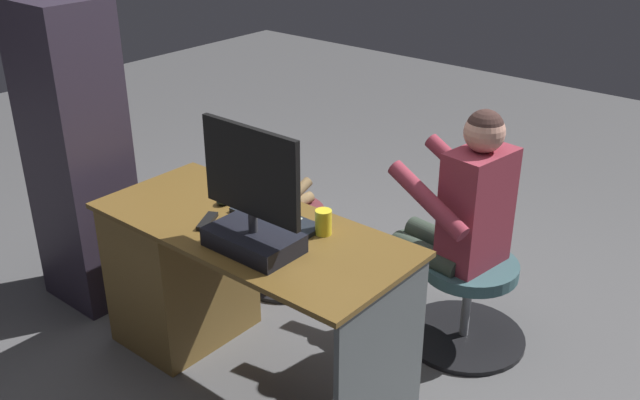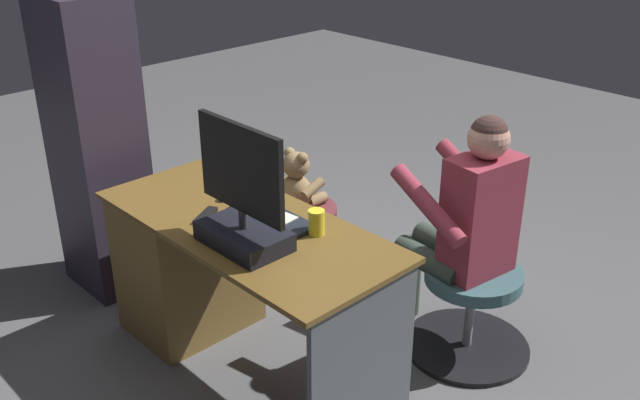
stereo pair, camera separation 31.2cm
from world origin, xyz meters
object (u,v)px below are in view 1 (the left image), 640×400
Objects in this scene: computer_mouse at (226,200)px; tv_remote at (207,221)px; person at (458,211)px; cup at (323,222)px; keyboard at (276,219)px; monitor at (253,212)px; visitor_chair at (467,297)px; teddy_bear at (285,184)px; desk at (195,268)px; office_chair_teddy at (285,239)px.

computer_mouse reaches higher than tv_remote.
cup is at bearing 69.26° from person.
monitor is at bearing 112.94° from keyboard.
keyboard is 0.71× the size of visitor_chair.
tv_remote is (0.30, -0.03, -0.15)m from monitor.
teddy_bear is (0.71, -0.54, -0.22)m from cup.
visitor_chair is at bearing -139.27° from computer_mouse.
teddy_bear is (0.05, -0.68, 0.18)m from desk.
teddy_bear is 1.10m from visitor_chair.
desk is 0.69m from office_chair_teddy.
office_chair_teddy is (0.58, -0.79, -0.65)m from monitor.
desk is 2.40× the size of visitor_chair.
cup is at bearing -116.03° from monitor.
monitor is 1.20× the size of keyboard.
keyboard reaches higher than visitor_chair.
person is (-0.38, -0.93, -0.23)m from monitor.
keyboard is at bearing 51.74° from visitor_chair.
desk is 13.45× the size of cup.
monitor is 0.85× the size of visitor_chair.
desk is 4.29× the size of teddy_bear.
computer_mouse reaches higher than desk.
keyboard is 2.80× the size of tv_remote.
visitor_chair is (-0.46, -0.94, -0.66)m from monitor.
person is (-0.25, -0.66, -0.12)m from cup.
tv_remote is 1.13m from person.
teddy_bear is at bearing -37.33° from cup.
person reaches higher than visitor_chair.
person reaches higher than computer_mouse.
teddy_bear reaches higher than tv_remote.
visitor_chair is at bearing -140.48° from desk.
visitor_chair is at bearing -157.83° from tv_remote.
monitor reaches higher than office_chair_teddy.
visitor_chair is at bearing -172.00° from office_chair_teddy.
tv_remote reaches higher than office_chair_teddy.
visitor_chair is at bearing -116.33° from cup.
teddy_bear reaches higher than desk.
keyboard is at bearing 9.47° from cup.
computer_mouse reaches higher than teddy_bear.
cup is 1.03m from office_chair_teddy.
office_chair_teddy is 1.59× the size of teddy_bear.
teddy_bear is (0.00, -0.01, 0.33)m from office_chair_teddy.
office_chair_teddy is at bearing -85.78° from desk.
person reaches higher than cup.
tv_remote reaches higher than desk.
monitor reaches higher than tv_remote.
person is (-0.76, -0.72, -0.09)m from computer_mouse.
monitor is at bearing 146.67° from tv_remote.
person is at bearing -136.81° from computer_mouse.
tv_remote is at bearing 157.21° from desk.
cup reaches higher than office_chair_teddy.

